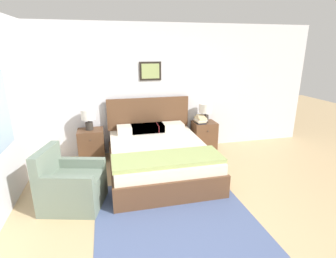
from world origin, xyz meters
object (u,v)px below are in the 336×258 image
armchair (70,186)px  table_lamp_by_door (205,110)px  bed (158,156)px  table_lamp_near_window (88,117)px  nightstand_by_door (204,136)px  nightstand_near_window (92,145)px

armchair → table_lamp_by_door: size_ratio=2.32×
bed → table_lamp_near_window: bearing=144.9°
nightstand_by_door → table_lamp_by_door: 0.57m
nightstand_by_door → table_lamp_by_door: bearing=31.8°
table_lamp_near_window → table_lamp_by_door: (2.36, 0.00, 0.00)m
bed → table_lamp_by_door: bearing=35.1°
armchair → table_lamp_near_window: table_lamp_near_window is taller
table_lamp_near_window → nightstand_by_door: bearing=-0.2°
nightstand_near_window → nightstand_by_door: 2.34m
bed → nightstand_near_window: (-1.17, 0.82, 0.01)m
bed → table_lamp_near_window: size_ratio=5.32×
nightstand_near_window → table_lamp_near_window: table_lamp_near_window is taller
table_lamp_by_door → table_lamp_near_window: bearing=180.0°
table_lamp_by_door → armchair: bearing=-148.6°
table_lamp_near_window → nightstand_near_window: bearing=-32.6°
nightstand_near_window → bed: bearing=-35.1°
nightstand_near_window → table_lamp_by_door: size_ratio=1.54×
bed → nightstand_by_door: bed is taller
bed → nightstand_by_door: bearing=35.1°
bed → table_lamp_near_window: bed is taller
nightstand_by_door → table_lamp_near_window: bearing=179.8°
nightstand_by_door → armchair: bearing=-148.6°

